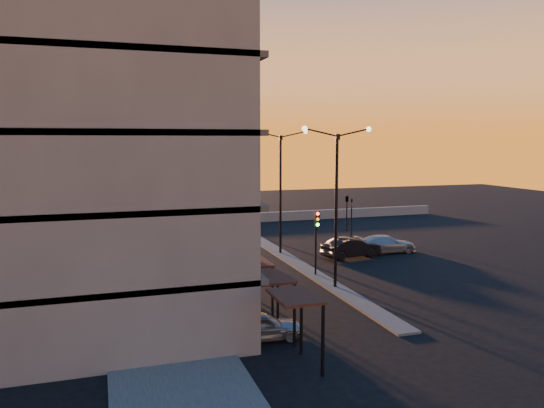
{
  "coord_description": "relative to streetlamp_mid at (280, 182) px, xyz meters",
  "views": [
    {
      "loc": [
        -12.98,
        -27.86,
        8.7
      ],
      "look_at": [
        -1.94,
        6.12,
        4.4
      ],
      "focal_mm": 35.0,
      "sensor_mm": 36.0,
      "label": 1
    }
  ],
  "objects": [
    {
      "name": "streetlamp_mid",
      "position": [
        0.0,
        0.0,
        0.0
      ],
      "size": [
        4.32,
        0.32,
        9.51
      ],
      "color": "black",
      "rests_on": "ground"
    },
    {
      "name": "signal_east_b",
      "position": [
        9.5,
        8.0,
        -2.49
      ],
      "size": [
        0.42,
        1.99,
        3.6
      ],
      "color": "black",
      "rests_on": "ground"
    },
    {
      "name": "streetlamp_near",
      "position": [
        0.0,
        -10.0,
        0.0
      ],
      "size": [
        4.32,
        0.32,
        9.51
      ],
      "color": "black",
      "rests_on": "ground"
    },
    {
      "name": "car_wagon",
      "position": [
        8.0,
        -2.03,
        -4.91
      ],
      "size": [
        4.81,
        2.13,
        1.37
      ],
      "primitive_type": "imported",
      "rotation": [
        0.0,
        0.0,
        1.53
      ],
      "color": "#AAAEB1",
      "rests_on": "ground"
    },
    {
      "name": "building",
      "position": [
        -14.0,
        -9.97,
        6.32
      ],
      "size": [
        14.35,
        17.08,
        25.0
      ],
      "color": "slate",
      "rests_on": "ground"
    },
    {
      "name": "traffic_light_main",
      "position": [
        0.0,
        -7.13,
        -2.7
      ],
      "size": [
        0.28,
        0.44,
        4.25
      ],
      "color": "black",
      "rests_on": "ground"
    },
    {
      "name": "parapet",
      "position": [
        2.0,
        16.0,
        -5.09
      ],
      "size": [
        44.0,
        0.5,
        1.0
      ],
      "primitive_type": "cube",
      "color": "gray",
      "rests_on": "ground"
    },
    {
      "name": "ground",
      "position": [
        0.0,
        -10.0,
        -5.59
      ],
      "size": [
        120.0,
        120.0,
        0.0
      ],
      "primitive_type": "plane",
      "color": "black",
      "rests_on": "ground"
    },
    {
      "name": "signal_east_a",
      "position": [
        8.0,
        4.0,
        -3.66
      ],
      "size": [
        0.13,
        0.16,
        3.6
      ],
      "color": "black",
      "rests_on": "ground"
    },
    {
      "name": "streetlamp_far",
      "position": [
        0.0,
        10.0,
        0.0
      ],
      "size": [
        4.32,
        0.32,
        9.51
      ],
      "color": "black",
      "rests_on": "ground"
    },
    {
      "name": "car_sedan",
      "position": [
        4.64,
        -2.75,
        -4.84
      ],
      "size": [
        4.76,
        2.33,
        1.5
      ],
      "primitive_type": "imported",
      "rotation": [
        0.0,
        0.0,
        1.74
      ],
      "color": "black",
      "rests_on": "ground"
    },
    {
      "name": "median",
      "position": [
        0.0,
        0.0,
        -5.53
      ],
      "size": [
        1.2,
        36.0,
        0.12
      ],
      "primitive_type": "cube",
      "color": "#494946",
      "rests_on": "ground"
    },
    {
      "name": "sidewalk_west",
      "position": [
        -10.5,
        -6.0,
        -5.53
      ],
      "size": [
        5.0,
        40.0,
        0.12
      ],
      "primitive_type": "cube",
      "color": "#494946",
      "rests_on": "ground"
    },
    {
      "name": "car_hatchback",
      "position": [
        -6.5,
        -16.43,
        -4.98
      ],
      "size": [
        3.68,
        1.67,
        1.22
      ],
      "primitive_type": "imported",
      "rotation": [
        0.0,
        0.0,
        1.51
      ],
      "color": "#A6A8AD",
      "rests_on": "ground"
    }
  ]
}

